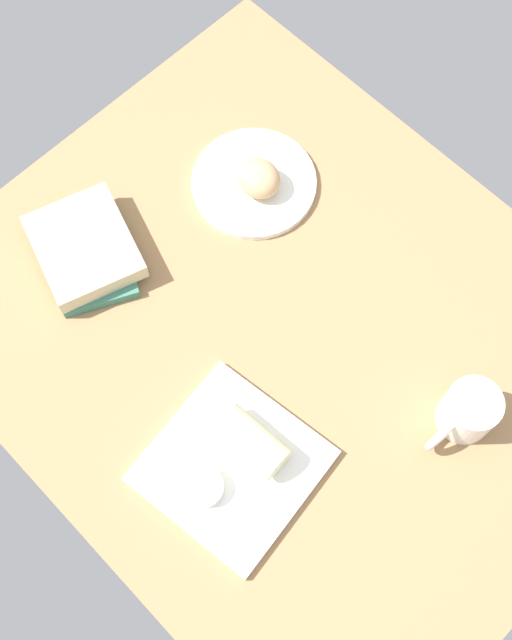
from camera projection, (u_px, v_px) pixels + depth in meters
The scene contains 8 objects.
dining_table at pixel (286, 338), 138.39cm from camera, with size 110.00×90.00×4.00cm, color #9E754C.
round_plate at pixel (254, 183), 146.30cm from camera, with size 22.15×22.15×1.40cm, color white.
scone_pastry at pixel (258, 178), 142.47cm from camera, with size 8.03×7.11×5.85cm, color tan.
square_plate at pixel (232, 466), 127.67cm from camera, with size 24.08×24.08×1.60cm, color white.
sauce_cup at pixel (205, 487), 124.36cm from camera, with size 5.83×5.83×2.46cm.
breakfast_wrap at pixel (253, 442), 125.32cm from camera, with size 5.77×5.77×11.08cm, color beige.
book_stack at pixel (86, 250), 139.07cm from camera, with size 23.22×20.36×5.60cm.
coffee_mug at pixel (467, 412), 126.82cm from camera, with size 8.63×13.51×9.16cm.
Camera 1 is at (-30.65, 37.34, 131.82)cm, focal length 46.46 mm.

